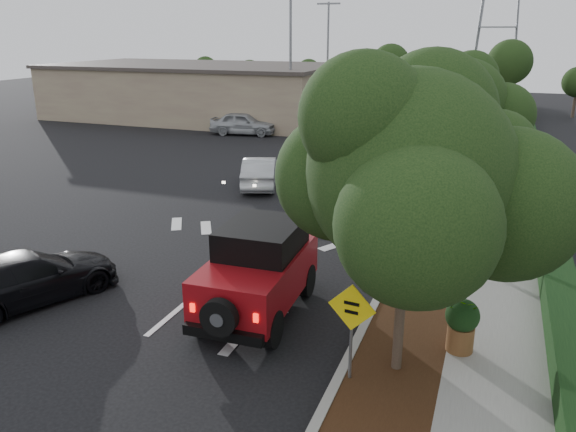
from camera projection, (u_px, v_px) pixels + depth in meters
The scene contains 19 objects.
ground at pixel (172, 315), 13.78m from camera, with size 120.00×120.00×0.00m, color black.
curb at pixel (426, 200), 22.90m from camera, with size 0.20×70.00×0.15m, color #9E9B93.
planting_strip at pixel (452, 203), 22.57m from camera, with size 1.80×70.00×0.12m, color black.
sidewalk at pixel (502, 208), 21.94m from camera, with size 2.00×70.00×0.12m, color gray.
hedge at pixel (542, 203), 21.37m from camera, with size 0.80×70.00×0.80m, color black.
commercial_building at pixel (197, 92), 45.17m from camera, with size 22.00×12.00×4.00m, color #8A715F.
transmission_tower at pixel (489, 103), 54.48m from camera, with size 7.00×4.00×28.00m, color slate, non-canonical shape.
street_tree_near at pixel (396, 372), 11.47m from camera, with size 3.80×3.80×5.92m, color black, non-canonical shape.
street_tree_mid at pixel (436, 252), 17.70m from camera, with size 3.20×3.20×5.32m, color black, non-canonical shape.
street_tree_far at pixel (454, 198), 23.48m from camera, with size 3.40×3.40×5.62m, color black, non-canonical shape.
light_pole_a at pixel (290, 131), 39.07m from camera, with size 2.00×0.22×9.00m, color slate, non-canonical shape.
light_pole_b at pixel (326, 109), 50.08m from camera, with size 2.00×0.22×9.00m, color slate, non-canonical shape.
red_jeep at pixel (261, 268), 13.70m from camera, with size 2.09×4.41×2.22m.
silver_suv_ahead at pixel (348, 186), 22.54m from camera, with size 2.44×5.28×1.47m, color #A5A8AC.
black_suv_oncoming at pixel (28, 277), 14.30m from camera, with size 1.85×4.54×1.32m, color black.
silver_sedan_oncoming at pixel (260, 172), 25.04m from camera, with size 1.42×4.06×1.34m, color #B0B4B8.
parked_suv at pixel (243, 123), 37.62m from camera, with size 1.79×4.44×1.51m, color #A8ABAF.
speed_hump_sign at pixel (352, 319), 10.67m from camera, with size 0.96×0.12×2.04m.
terracotta_planter at pixel (462, 320), 11.82m from camera, with size 0.71×0.71×1.25m.
Camera 1 is at (7.00, -10.54, 6.63)m, focal length 35.00 mm.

